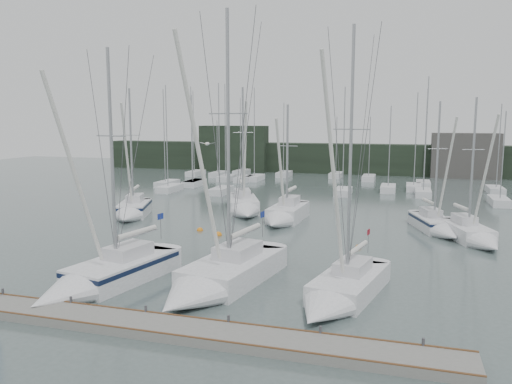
# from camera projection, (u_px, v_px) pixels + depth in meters

# --- Properties ---
(ground) EXTENTS (160.00, 160.00, 0.00)m
(ground) POSITION_uv_depth(u_px,v_px,m) (219.00, 295.00, 26.03)
(ground) COLOR #4A5A58
(ground) RESTS_ON ground
(dock) EXTENTS (24.00, 2.00, 0.40)m
(dock) POSITION_uv_depth(u_px,v_px,m) (177.00, 329.00, 21.26)
(dock) COLOR #61615C
(dock) RESTS_ON ground
(far_treeline) EXTENTS (90.00, 4.00, 5.00)m
(far_treeline) POSITION_uv_depth(u_px,v_px,m) (349.00, 159.00, 84.46)
(far_treeline) COLOR black
(far_treeline) RESTS_ON ground
(far_building_left) EXTENTS (12.00, 3.00, 8.00)m
(far_building_left) POSITION_uv_depth(u_px,v_px,m) (234.00, 149.00, 88.01)
(far_building_left) COLOR black
(far_building_left) RESTS_ON ground
(far_building_right) EXTENTS (10.00, 3.00, 7.00)m
(far_building_right) POSITION_uv_depth(u_px,v_px,m) (465.00, 156.00, 77.32)
(far_building_right) COLOR #43403E
(far_building_right) RESTS_ON ground
(mast_forest) EXTENTS (51.10, 26.15, 14.28)m
(mast_forest) POSITION_uv_depth(u_px,v_px,m) (312.00, 182.00, 68.79)
(mast_forest) COLOR silver
(mast_forest) RESTS_ON ground
(sailboat_near_left) EXTENTS (4.80, 9.97, 13.87)m
(sailboat_near_left) POSITION_uv_depth(u_px,v_px,m) (99.00, 279.00, 26.77)
(sailboat_near_left) COLOR silver
(sailboat_near_left) RESTS_ON ground
(sailboat_near_center) EXTENTS (5.05, 10.89, 16.02)m
(sailboat_near_center) POSITION_uv_depth(u_px,v_px,m) (213.00, 281.00, 26.36)
(sailboat_near_center) COLOR silver
(sailboat_near_center) RESTS_ON ground
(sailboat_near_right) EXTENTS (4.46, 9.10, 14.55)m
(sailboat_near_right) POSITION_uv_depth(u_px,v_px,m) (338.00, 295.00, 24.60)
(sailboat_near_right) COLOR silver
(sailboat_near_right) RESTS_ON ground
(sailboat_mid_a) EXTENTS (4.87, 7.83, 12.73)m
(sailboat_mid_a) POSITION_uv_depth(u_px,v_px,m) (131.00, 211.00, 46.38)
(sailboat_mid_a) COLOR silver
(sailboat_mid_a) RESTS_ON ground
(sailboat_mid_b) EXTENTS (5.90, 9.03, 13.05)m
(sailboat_mid_b) POSITION_uv_depth(u_px,v_px,m) (244.00, 207.00, 48.33)
(sailboat_mid_b) COLOR silver
(sailboat_mid_b) RESTS_ON ground
(sailboat_mid_c) EXTENTS (3.01, 8.06, 11.20)m
(sailboat_mid_c) POSITION_uv_depth(u_px,v_px,m) (283.00, 216.00, 44.06)
(sailboat_mid_c) COLOR silver
(sailboat_mid_c) RESTS_ON ground
(sailboat_mid_d) EXTENTS (4.48, 7.86, 11.27)m
(sailboat_mid_d) POSITION_uv_depth(u_px,v_px,m) (438.00, 226.00, 40.15)
(sailboat_mid_d) COLOR silver
(sailboat_mid_d) RESTS_ON ground
(sailboat_mid_e) EXTENTS (4.50, 7.90, 11.44)m
(sailboat_mid_e) POSITION_uv_depth(u_px,v_px,m) (475.00, 236.00, 36.81)
(sailboat_mid_e) COLOR silver
(sailboat_mid_e) RESTS_ON ground
(buoy_a) EXTENTS (0.59, 0.59, 0.59)m
(buoy_a) POSITION_uv_depth(u_px,v_px,m) (218.00, 235.00, 39.44)
(buoy_a) COLOR orange
(buoy_a) RESTS_ON ground
(buoy_b) EXTENTS (0.47, 0.47, 0.47)m
(buoy_b) POSITION_uv_depth(u_px,v_px,m) (358.00, 248.00, 35.56)
(buoy_b) COLOR orange
(buoy_b) RESTS_ON ground
(buoy_c) EXTENTS (0.53, 0.53, 0.53)m
(buoy_c) POSITION_uv_depth(u_px,v_px,m) (200.00, 231.00, 41.09)
(buoy_c) COLOR orange
(buoy_c) RESTS_ON ground
(seagull) EXTENTS (0.95, 0.45, 0.19)m
(seagull) POSITION_uv_depth(u_px,v_px,m) (207.00, 144.00, 27.81)
(seagull) COLOR white
(seagull) RESTS_ON ground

